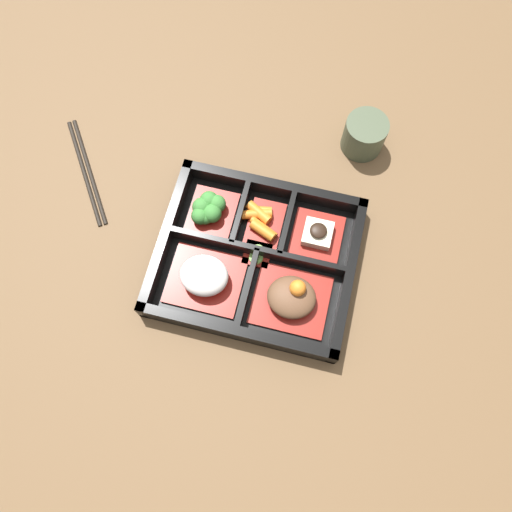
% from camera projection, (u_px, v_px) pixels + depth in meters
% --- Properties ---
extents(ground_plane, '(3.00, 3.00, 0.00)m').
position_uv_depth(ground_plane, '(256.00, 261.00, 0.77)').
color(ground_plane, brown).
extents(bento_base, '(0.29, 0.25, 0.01)m').
position_uv_depth(bento_base, '(256.00, 260.00, 0.76)').
color(bento_base, black).
rests_on(bento_base, ground_plane).
extents(bento_rim, '(0.29, 0.25, 0.04)m').
position_uv_depth(bento_rim, '(256.00, 255.00, 0.75)').
color(bento_rim, black).
rests_on(bento_rim, ground_plane).
extents(bowl_stew, '(0.11, 0.10, 0.05)m').
position_uv_depth(bowl_stew, '(292.00, 297.00, 0.72)').
color(bowl_stew, maroon).
rests_on(bowl_stew, bento_base).
extents(bowl_rice, '(0.11, 0.10, 0.04)m').
position_uv_depth(bowl_rice, '(204.00, 277.00, 0.73)').
color(bowl_rice, maroon).
rests_on(bowl_rice, bento_base).
extents(bowl_tofu, '(0.08, 0.08, 0.03)m').
position_uv_depth(bowl_tofu, '(317.00, 235.00, 0.76)').
color(bowl_tofu, maroon).
rests_on(bowl_tofu, bento_base).
extents(bowl_carrots, '(0.07, 0.08, 0.02)m').
position_uv_depth(bowl_carrots, '(261.00, 221.00, 0.77)').
color(bowl_carrots, maroon).
rests_on(bowl_carrots, bento_base).
extents(bowl_greens, '(0.07, 0.08, 0.03)m').
position_uv_depth(bowl_greens, '(209.00, 209.00, 0.77)').
color(bowl_greens, maroon).
rests_on(bowl_greens, bento_base).
extents(bowl_pickles, '(0.04, 0.04, 0.01)m').
position_uv_depth(bowl_pickles, '(256.00, 254.00, 0.76)').
color(bowl_pickles, maroon).
rests_on(bowl_pickles, bento_base).
extents(tea_cup, '(0.07, 0.07, 0.06)m').
position_uv_depth(tea_cup, '(364.00, 134.00, 0.81)').
color(tea_cup, '#424C38').
rests_on(tea_cup, ground_plane).
extents(chopsticks, '(0.13, 0.18, 0.01)m').
position_uv_depth(chopsticks, '(86.00, 171.00, 0.82)').
color(chopsticks, black).
rests_on(chopsticks, ground_plane).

